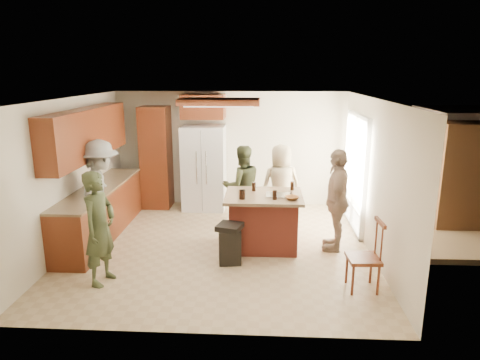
# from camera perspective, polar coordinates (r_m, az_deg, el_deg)

# --- Properties ---
(room_shell) EXTENTS (8.00, 5.20, 5.00)m
(room_shell) POSITION_cam_1_polar(r_m,az_deg,el_deg) (9.41, 25.94, 0.26)
(room_shell) COLOR tan
(room_shell) RESTS_ON ground
(person_front_left) EXTENTS (0.56, 0.68, 1.62)m
(person_front_left) POSITION_cam_1_polar(r_m,az_deg,el_deg) (6.26, -18.21, -6.12)
(person_front_left) COLOR #384025
(person_front_left) RESTS_ON ground
(person_behind_left) EXTENTS (0.87, 0.69, 1.57)m
(person_behind_left) POSITION_cam_1_polar(r_m,az_deg,el_deg) (8.17, 0.27, -0.81)
(person_behind_left) COLOR #394025
(person_behind_left) RESTS_ON ground
(person_behind_right) EXTENTS (0.87, 0.67, 1.59)m
(person_behind_right) POSITION_cam_1_polar(r_m,az_deg,el_deg) (8.25, 5.48, -0.68)
(person_behind_right) COLOR tan
(person_behind_right) RESTS_ON ground
(person_side_right) EXTENTS (0.68, 1.08, 1.71)m
(person_side_right) POSITION_cam_1_polar(r_m,az_deg,el_deg) (7.23, 12.78, -2.62)
(person_side_right) COLOR tan
(person_side_right) RESTS_ON ground
(person_counter) EXTENTS (0.64, 1.22, 1.82)m
(person_counter) POSITION_cam_1_polar(r_m,az_deg,el_deg) (7.63, -18.04, -1.67)
(person_counter) COLOR gray
(person_counter) RESTS_ON ground
(left_cabinetry) EXTENTS (0.64, 3.00, 2.30)m
(left_cabinetry) POSITION_cam_1_polar(r_m,az_deg,el_deg) (8.01, -18.63, -0.64)
(left_cabinetry) COLOR maroon
(left_cabinetry) RESTS_ON ground
(back_wall_units) EXTENTS (1.80, 0.60, 2.45)m
(back_wall_units) POSITION_cam_1_polar(r_m,az_deg,el_deg) (9.34, -9.59, 4.64)
(back_wall_units) COLOR maroon
(back_wall_units) RESTS_ON ground
(refrigerator) EXTENTS (0.90, 0.76, 1.80)m
(refrigerator) POSITION_cam_1_polar(r_m,az_deg,el_deg) (9.21, -4.82, 1.61)
(refrigerator) COLOR white
(refrigerator) RESTS_ON ground
(kitchen_island) EXTENTS (1.28, 1.03, 0.93)m
(kitchen_island) POSITION_cam_1_polar(r_m,az_deg,el_deg) (7.25, 3.13, -5.42)
(kitchen_island) COLOR #9D3828
(kitchen_island) RESTS_ON ground
(island_items) EXTENTS (0.99, 0.74, 0.15)m
(island_items) POSITION_cam_1_polar(r_m,az_deg,el_deg) (6.99, 4.71, -1.90)
(island_items) COLOR silver
(island_items) RESTS_ON kitchen_island
(trash_bin) EXTENTS (0.44, 0.44, 0.63)m
(trash_bin) POSITION_cam_1_polar(r_m,az_deg,el_deg) (6.73, -1.37, -8.41)
(trash_bin) COLOR black
(trash_bin) RESTS_ON ground
(spindle_chair) EXTENTS (0.44, 0.44, 0.99)m
(spindle_chair) POSITION_cam_1_polar(r_m,az_deg,el_deg) (6.13, 16.31, -10.00)
(spindle_chair) COLOR maroon
(spindle_chair) RESTS_ON ground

